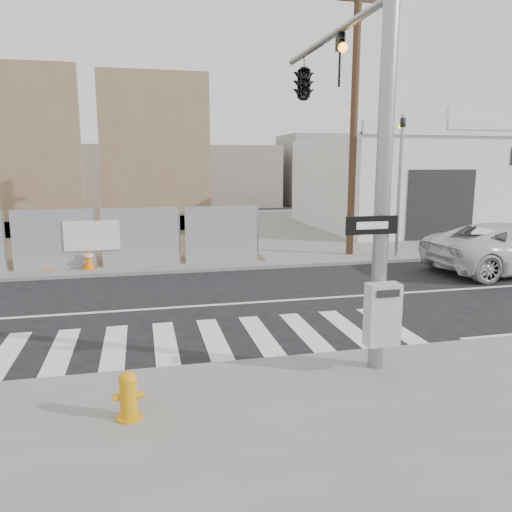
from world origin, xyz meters
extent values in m
plane|color=black|center=(0.00, 0.00, 0.00)|extent=(100.00, 100.00, 0.00)
cube|color=slate|center=(0.00, 14.00, 0.06)|extent=(50.00, 20.00, 0.12)
cylinder|color=gray|center=(2.50, -4.80, 3.62)|extent=(0.26, 0.26, 7.00)
cylinder|color=gray|center=(2.50, -2.20, 6.12)|extent=(0.14, 5.20, 0.14)
cube|color=#B2B2AF|center=(2.45, -5.08, 1.15)|extent=(0.55, 0.30, 1.05)
cube|color=black|center=(2.25, -4.96, 2.62)|extent=(0.90, 0.03, 0.30)
cube|color=silver|center=(2.25, -4.98, 2.62)|extent=(0.55, 0.01, 0.12)
imported|color=black|center=(2.50, -2.80, 5.57)|extent=(0.16, 0.20, 1.00)
imported|color=black|center=(2.50, -0.60, 5.57)|extent=(0.53, 2.48, 1.00)
cylinder|color=gray|center=(8.00, 4.60, 2.72)|extent=(0.12, 0.12, 5.20)
imported|color=black|center=(8.00, 4.60, 5.22)|extent=(0.16, 0.20, 1.00)
cube|color=#7C5E4A|center=(-7.00, 13.00, 4.12)|extent=(6.00, 0.50, 8.00)
cube|color=#7C5E4A|center=(-7.00, 13.40, 0.52)|extent=(6.00, 1.30, 0.80)
cube|color=#7C5E4A|center=(-0.50, 14.00, 4.12)|extent=(5.50, 0.50, 8.00)
cube|color=#7C5E4A|center=(-0.50, 14.40, 0.52)|extent=(5.50, 1.30, 0.80)
cube|color=silver|center=(14.00, 13.00, 2.52)|extent=(12.00, 10.00, 4.80)
cube|color=silver|center=(14.00, 8.00, 5.12)|extent=(12.00, 0.30, 0.60)
cube|color=silver|center=(14.00, 7.95, 5.57)|extent=(4.00, 0.30, 1.00)
cube|color=black|center=(12.00, 7.98, 1.72)|extent=(3.40, 0.06, 3.20)
cylinder|color=#4E3524|center=(6.50, 5.50, 5.12)|extent=(0.28, 0.28, 10.00)
cube|color=#4E3524|center=(6.50, 5.50, 9.32)|extent=(1.60, 0.10, 0.10)
cylinder|color=#CD880B|center=(-1.65, -5.70, 0.14)|extent=(0.44, 0.44, 0.04)
cylinder|color=#CD880B|center=(-1.65, -5.70, 0.39)|extent=(0.29, 0.29, 0.54)
sphere|color=#CD880B|center=(-1.65, -5.70, 0.68)|extent=(0.25, 0.25, 0.25)
cylinder|color=#CD880B|center=(-1.79, -5.70, 0.45)|extent=(0.15, 0.13, 0.10)
cylinder|color=#CD880B|center=(-1.50, -5.70, 0.45)|extent=(0.15, 0.13, 0.10)
cube|color=#F55E0C|center=(-4.46, 5.14, 0.14)|extent=(0.44, 0.44, 0.03)
cone|color=#F55E0C|center=(-4.46, 5.14, 0.50)|extent=(0.39, 0.39, 0.76)
cylinder|color=silver|center=(-4.46, 5.14, 0.61)|extent=(0.29, 0.29, 0.09)
cube|color=orange|center=(-3.13, 4.77, 0.14)|extent=(0.39, 0.39, 0.03)
cone|color=orange|center=(-3.13, 4.77, 0.49)|extent=(0.34, 0.34, 0.73)
cylinder|color=silver|center=(-3.13, 4.77, 0.59)|extent=(0.28, 0.28, 0.08)
camera|label=1|loc=(-1.38, -12.33, 3.61)|focal=35.00mm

